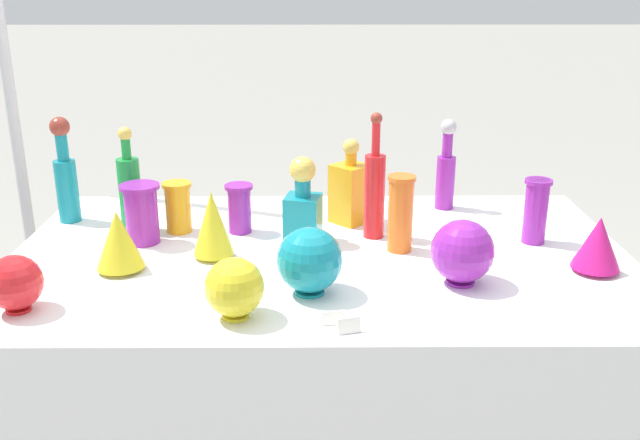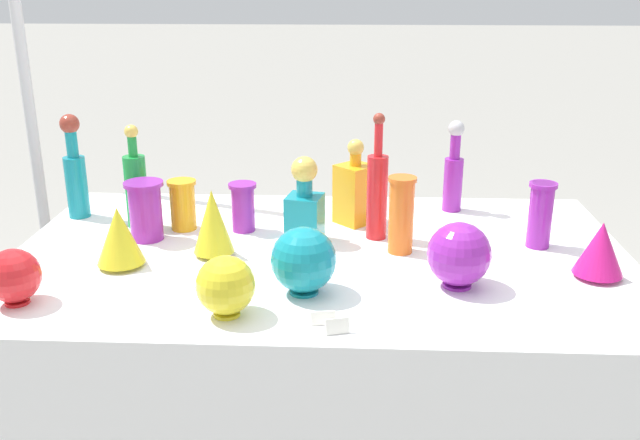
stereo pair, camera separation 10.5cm
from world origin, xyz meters
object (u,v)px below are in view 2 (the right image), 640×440
at_px(slender_vase_2, 541,213).
at_px(tall_bottle_1, 75,172).
at_px(slender_vase_1, 401,213).
at_px(round_bowl_2, 13,276).
at_px(tall_bottle_3, 377,191).
at_px(round_bowl_0, 304,260).
at_px(canopy_pole, 27,91).
at_px(slender_vase_4, 183,203).
at_px(square_decanter_1, 305,205).
at_px(fluted_vase_0, 119,236).
at_px(round_bowl_3, 226,285).
at_px(fluted_vase_2, 213,222).
at_px(round_bowl_1, 459,254).
at_px(cardboard_box_behind_left, 270,283).
at_px(slender_vase_0, 243,205).
at_px(fluted_vase_1, 600,249).
at_px(square_decanter_0, 355,190).
at_px(tall_bottle_0, 136,186).
at_px(slender_vase_3, 145,208).
at_px(cardboard_box_behind_right, 373,289).
at_px(tall_bottle_2, 454,172).

bearing_deg(slender_vase_2, tall_bottle_1, 172.08).
relative_size(slender_vase_1, round_bowl_2, 1.60).
xyz_separation_m(tall_bottle_3, round_bowl_0, (-0.19, -0.41, -0.06)).
relative_size(slender_vase_2, canopy_pole, 0.07).
bearing_deg(slender_vase_4, square_decanter_1, -12.67).
xyz_separation_m(square_decanter_1, fluted_vase_0, (-0.49, -0.22, -0.02)).
bearing_deg(round_bowl_3, fluted_vase_2, 105.13).
bearing_deg(round_bowl_2, slender_vase_1, 22.02).
xyz_separation_m(fluted_vase_2, round_bowl_1, (0.67, -0.18, -0.01)).
bearing_deg(slender_vase_4, canopy_pole, 143.13).
height_order(fluted_vase_0, round_bowl_1, round_bowl_1).
distance_m(slender_vase_1, cardboard_box_behind_left, 1.48).
height_order(tall_bottle_1, fluted_vase_2, tall_bottle_1).
bearing_deg(round_bowl_3, slender_vase_4, 112.04).
height_order(slender_vase_1, round_bowl_0, slender_vase_1).
xyz_separation_m(slender_vase_0, round_bowl_1, (0.62, -0.39, 0.01)).
relative_size(tall_bottle_1, fluted_vase_1, 2.21).
bearing_deg(square_decanter_0, round_bowl_3, -114.01).
distance_m(square_decanter_1, slender_vase_1, 0.29).
relative_size(tall_bottle_0, square_decanter_1, 1.25).
height_order(slender_vase_4, round_bowl_2, slender_vase_4).
bearing_deg(slender_vase_4, tall_bottle_1, 164.65).
bearing_deg(cardboard_box_behind_left, round_bowl_0, -79.56).
height_order(slender_vase_1, slender_vase_3, slender_vase_1).
xyz_separation_m(tall_bottle_1, round_bowl_1, (1.18, -0.50, -0.06)).
distance_m(tall_bottle_3, round_bowl_0, 0.46).
bearing_deg(square_decanter_0, slender_vase_2, -19.02).
bearing_deg(fluted_vase_0, cardboard_box_behind_right, 56.01).
bearing_deg(slender_vase_3, square_decanter_0, 16.20).
bearing_deg(round_bowl_1, square_decanter_1, 143.43).
bearing_deg(fluted_vase_0, tall_bottle_1, 123.39).
relative_size(slender_vase_1, fluted_vase_2, 1.15).
bearing_deg(cardboard_box_behind_left, round_bowl_2, -105.80).
bearing_deg(tall_bottle_2, tall_bottle_3, -133.64).
relative_size(slender_vase_2, fluted_vase_2, 1.00).
relative_size(tall_bottle_1, round_bowl_0, 1.97).
xyz_separation_m(tall_bottle_1, cardboard_box_behind_right, (1.01, 0.68, -0.71)).
height_order(square_decanter_1, slender_vase_3, square_decanter_1).
xyz_separation_m(round_bowl_0, round_bowl_2, (-0.70, -0.10, -0.02)).
xyz_separation_m(tall_bottle_0, round_bowl_0, (0.56, -0.48, -0.04)).
bearing_deg(tall_bottle_1, cardboard_box_behind_right, 33.96).
bearing_deg(slender_vase_2, fluted_vase_2, -173.02).
bearing_deg(canopy_pole, slender_vase_0, -30.72).
height_order(square_decanter_0, round_bowl_1, square_decanter_0).
bearing_deg(round_bowl_3, tall_bottle_3, 55.85).
bearing_deg(round_bowl_2, canopy_pole, 110.76).
xyz_separation_m(slender_vase_4, cardboard_box_behind_right, (0.63, 0.78, -0.65)).
relative_size(fluted_vase_2, canopy_pole, 0.07).
distance_m(slender_vase_3, cardboard_box_behind_right, 1.31).
distance_m(square_decanter_0, slender_vase_2, 0.58).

